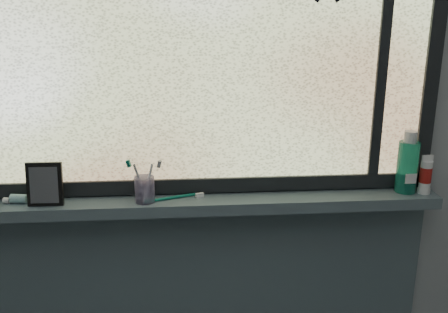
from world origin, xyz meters
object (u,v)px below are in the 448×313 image
Objects in this scene: vanity_mirror at (45,184)px; mouthwash_bottle at (408,162)px; cream_tube at (426,173)px; toothbrush_cup at (145,189)px.

mouthwash_bottle reaches higher than vanity_mirror.
mouthwash_bottle is 0.07m from cream_tube.
cream_tube is at bearing 0.16° from toothbrush_cup.
mouthwash_bottle reaches higher than cream_tube.
vanity_mirror is 1.65× the size of toothbrush_cup.
toothbrush_cup is 0.91m from mouthwash_bottle.
cream_tube is at bearing -19.36° from mouthwash_bottle.
toothbrush_cup is at bearing -179.84° from cream_tube.
mouthwash_bottle reaches higher than toothbrush_cup.
mouthwash_bottle is at bearing 1.48° from toothbrush_cup.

